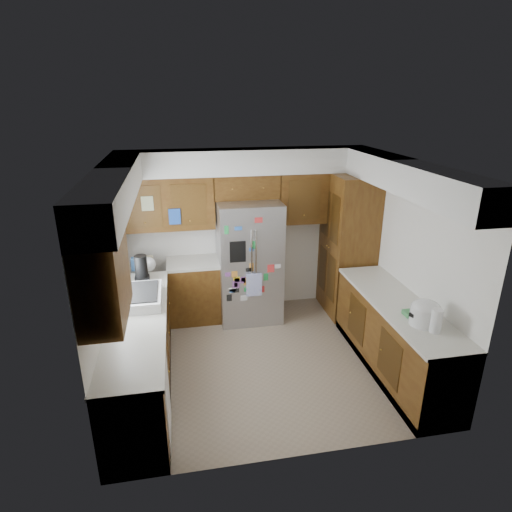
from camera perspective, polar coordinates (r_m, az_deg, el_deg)
The scene contains 12 objects.
floor at distance 5.67m, azimuth 1.24°, elevation -13.65°, with size 3.60×3.60×0.00m, color gray.
room_shell at distance 5.21m, azimuth -0.56°, elevation 5.37°, with size 3.64×3.24×2.52m.
left_counter_run at distance 5.39m, azimuth -13.36°, elevation -10.85°, with size 1.36×3.20×0.92m.
right_counter_run at distance 5.54m, azimuth 17.98°, elevation -10.52°, with size 0.63×2.25×0.92m.
pantry at distance 6.60m, azimuth 12.11°, elevation 1.41°, with size 0.60×0.90×2.15m, color #48260D.
fridge at distance 6.30m, azimuth -0.92°, elevation -0.72°, with size 0.90×0.79×1.80m.
bridge_cabinet at distance 6.22m, azimuth -1.33°, elevation 9.31°, with size 0.96×0.34×0.35m, color #48260D.
fridge_top_items at distance 6.13m, azimuth -1.04°, elevation 12.07°, with size 0.73×0.31×0.29m.
sink_assembly at distance 5.20m, azimuth -15.35°, elevation -5.26°, with size 0.52×0.70×0.37m.
left_counter_clutter at distance 5.87m, azimuth -14.78°, elevation -1.50°, with size 0.33×0.94×0.38m.
rice_cooker at distance 4.86m, azimuth 21.62°, elevation -6.99°, with size 0.32×0.31×0.27m.
paper_towel at distance 4.75m, azimuth 22.89°, elevation -7.97°, with size 0.11×0.11×0.26m, color white.
Camera 1 is at (-0.98, -4.59, 3.19)m, focal length 30.00 mm.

